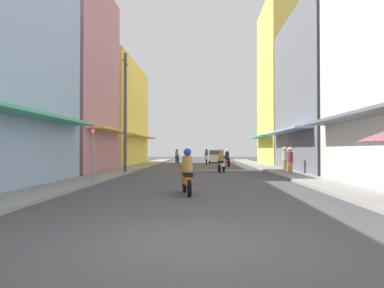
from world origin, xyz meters
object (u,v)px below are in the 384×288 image
(motorbike_white, at_px, (206,157))
(pedestrian_crossing, at_px, (285,157))
(motorbike_blue, at_px, (177,157))
(utility_pole, at_px, (125,112))
(pedestrian_far, at_px, (290,159))
(motorbike_red, at_px, (227,159))
(motorbike_orange, at_px, (187,174))
(parked_car, at_px, (216,156))
(street_sign_no_entry, at_px, (93,145))
(motorbike_silver, at_px, (222,162))

(motorbike_white, relative_size, pedestrian_crossing, 1.03)
(motorbike_white, relative_size, motorbike_blue, 1.02)
(motorbike_blue, height_order, utility_pole, utility_pole)
(motorbike_blue, height_order, pedestrian_far, pedestrian_far)
(motorbike_white, xyz_separation_m, pedestrian_crossing, (5.42, -11.28, 0.29))
(motorbike_white, distance_m, utility_pole, 15.39)
(motorbike_red, xyz_separation_m, pedestrian_crossing, (3.68, -6.21, 0.29))
(motorbike_orange, xyz_separation_m, parked_car, (1.96, 28.40, 0.04))
(pedestrian_far, bearing_deg, street_sign_no_entry, -148.63)
(motorbike_silver, distance_m, parked_car, 16.73)
(motorbike_blue, bearing_deg, pedestrian_crossing, -57.54)
(motorbike_silver, height_order, street_sign_no_entry, street_sign_no_entry)
(motorbike_blue, xyz_separation_m, pedestrian_crossing, (8.66, -13.62, 0.29))
(pedestrian_far, xyz_separation_m, street_sign_no_entry, (-10.10, -6.16, 0.76))
(motorbike_orange, bearing_deg, motorbike_red, 82.26)
(pedestrian_crossing, xyz_separation_m, utility_pole, (-10.65, -2.83, 2.92))
(parked_car, xyz_separation_m, street_sign_no_entry, (-6.26, -25.17, 0.98))
(parked_car, distance_m, street_sign_no_entry, 25.96)
(motorbike_blue, relative_size, utility_pole, 0.23)
(motorbike_orange, relative_size, pedestrian_crossing, 1.02)
(motorbike_orange, distance_m, motorbike_silver, 11.81)
(utility_pole, distance_m, street_sign_no_entry, 7.02)
(pedestrian_crossing, relative_size, pedestrian_far, 1.03)
(motorbike_blue, bearing_deg, parked_car, 25.09)
(street_sign_no_entry, bearing_deg, motorbike_orange, -36.95)
(parked_car, bearing_deg, utility_pole, -108.98)
(pedestrian_crossing, bearing_deg, parked_car, 105.30)
(motorbike_red, xyz_separation_m, street_sign_no_entry, (-6.87, -15.71, 1.01))
(motorbike_red, relative_size, motorbike_blue, 1.00)
(utility_pole, relative_size, street_sign_no_entry, 2.89)
(motorbike_silver, xyz_separation_m, street_sign_no_entry, (-6.06, -8.44, 1.01))
(motorbike_blue, xyz_separation_m, street_sign_no_entry, (-1.89, -23.12, 1.01))
(motorbike_silver, relative_size, pedestrian_far, 1.03)
(motorbike_blue, distance_m, utility_pole, 16.88)
(motorbike_orange, height_order, motorbike_silver, same)
(motorbike_red, bearing_deg, street_sign_no_entry, -113.64)
(motorbike_red, height_order, motorbike_orange, same)
(motorbike_red, height_order, motorbike_silver, same)
(motorbike_white, distance_m, pedestrian_crossing, 12.52)
(motorbike_white, bearing_deg, motorbike_red, -70.99)
(motorbike_silver, height_order, pedestrian_far, pedestrian_far)
(utility_pole, height_order, street_sign_no_entry, utility_pole)
(pedestrian_crossing, bearing_deg, motorbike_white, 115.68)
(motorbike_orange, distance_m, parked_car, 28.47)
(motorbike_orange, height_order, pedestrian_far, pedestrian_far)
(motorbike_blue, distance_m, pedestrian_crossing, 16.15)
(motorbike_white, distance_m, street_sign_no_entry, 21.43)
(motorbike_red, distance_m, motorbike_silver, 7.31)
(motorbike_blue, bearing_deg, motorbike_silver, -74.12)
(pedestrian_crossing, bearing_deg, motorbike_silver, -166.75)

